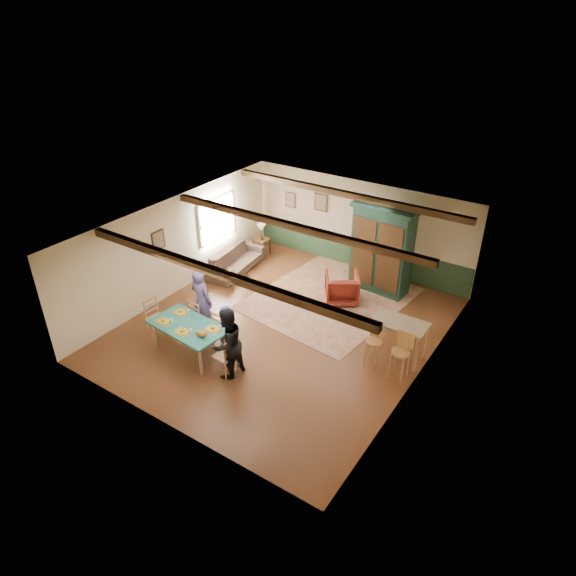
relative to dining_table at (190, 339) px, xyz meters
The scene contains 35 objects.
floor 2.40m from the dining_table, 59.02° to the left, with size 8.00×8.00×0.00m, color #4C2615.
wall_back 6.23m from the dining_table, 78.56° to the left, with size 7.00×0.02×2.70m, color beige.
wall_left 3.21m from the dining_table, 138.25° to the left, with size 0.02×8.00×2.70m, color beige.
wall_right 5.23m from the dining_table, 23.31° to the left, with size 0.02×8.00×2.70m, color beige.
ceiling 3.32m from the dining_table, 59.02° to the left, with size 7.00×8.00×0.02m, color white.
wainscot_back 6.14m from the dining_table, 78.52° to the left, with size 6.95×0.03×0.90m, color #213D26.
ceiling_beam_front 2.56m from the dining_table, 12.29° to the right, with size 6.95×0.16×0.16m, color black.
ceiling_beam_mid 3.52m from the dining_table, 63.36° to the left, with size 6.95×0.16×0.16m, color black.
ceiling_beam_back 5.64m from the dining_table, 76.37° to the left, with size 6.95×0.16×0.16m, color black.
window_left 4.51m from the dining_table, 121.06° to the left, with size 0.06×1.60×1.30m, color white, non-canonical shape.
picture_left_wall 3.00m from the dining_table, 147.48° to the left, with size 0.04×0.42×0.52m, color gray, non-canonical shape.
picture_back_a 6.17m from the dining_table, 90.75° to the left, with size 0.45×0.04×0.55m, color gray, non-canonical shape.
picture_back_b 6.25m from the dining_table, 101.11° to the left, with size 0.38×0.04×0.48m, color gray, non-canonical shape.
dining_table is the anchor object (origin of this frame).
dining_chair_far_left 0.83m from the dining_table, 113.75° to the left, with size 0.42×0.44×0.95m, color #A47852, non-canonical shape.
dining_chair_far_right 0.83m from the dining_table, 55.64° to the left, with size 0.42×0.44×0.95m, color #A47852, non-canonical shape.
dining_chair_end_left 1.16m from the dining_table, behind, with size 0.42×0.44×0.95m, color #A47852, non-canonical shape.
dining_chair_end_right 1.16m from the dining_table, ahead, with size 0.42×0.44×0.95m, color #A47852, non-canonical shape.
person_man 1.02m from the dining_table, 111.26° to the left, with size 0.63×0.41×1.73m, color #5E4F87.
person_woman 1.33m from the dining_table, ahead, with size 0.80×0.63×1.66m, color black.
person_child 0.91m from the dining_table, 58.13° to the left, with size 0.49×0.32×1.01m, color #27449E.
cat 0.73m from the dining_table, 15.61° to the right, with size 0.36×0.14×0.18m, color orange, non-canonical shape.
place_setting_near_left 0.74m from the dining_table, 160.86° to the right, with size 0.40×0.30×0.11m, color gold, non-canonical shape.
place_setting_near_center 0.51m from the dining_table, 73.50° to the right, with size 0.40×0.30×0.11m, color gold, non-canonical shape.
place_setting_far_left 0.74m from the dining_table, 150.25° to the left, with size 0.40×0.30×0.11m, color gold, non-canonical shape.
place_setting_far_right 0.74m from the dining_table, 19.14° to the left, with size 0.40×0.30×0.11m, color gold, non-canonical shape.
area_rug 4.21m from the dining_table, 68.90° to the left, with size 3.58×4.25×0.01m, color #C4B48E.
armoire 5.72m from the dining_table, 65.09° to the left, with size 1.76×0.71×2.49m, color black.
armchair 4.38m from the dining_table, 65.47° to the left, with size 0.86×0.89×0.81m, color #49100E.
sofa 4.19m from the dining_table, 113.94° to the left, with size 2.19×0.86×0.64m, color #413128.
end_table 5.33m from the dining_table, 108.03° to the left, with size 0.45×0.45×0.55m, color black, non-canonical shape.
table_lamp 5.35m from the dining_table, 108.03° to the left, with size 0.28×0.28×0.50m, color beige, non-canonical shape.
counter_table 4.78m from the dining_table, 31.17° to the left, with size 1.17×0.68×0.98m, color tan, non-canonical shape.
bar_stool_left 4.19m from the dining_table, 27.08° to the left, with size 0.37×0.41×1.04m, color #BA8248, non-canonical shape.
bar_stool_right 4.75m from the dining_table, 22.50° to the left, with size 0.40×0.44×1.12m, color #BA8248, non-canonical shape.
Camera 1 is at (6.00, -8.79, 7.31)m, focal length 32.00 mm.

